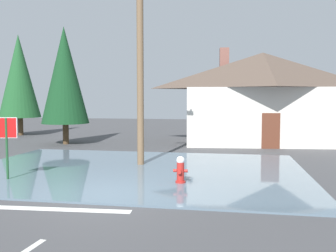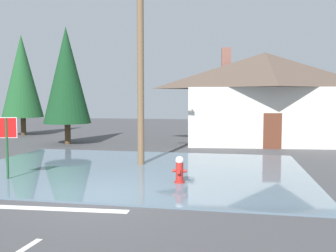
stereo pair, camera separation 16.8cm
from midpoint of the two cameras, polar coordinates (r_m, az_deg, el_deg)
The scene contains 9 objects.
ground_plane at distance 10.91m, azimuth -10.15°, elevation -10.86°, with size 80.00×80.00×0.10m, color #424244.
flood_puddle at distance 14.37m, azimuth -5.17°, elevation -6.82°, with size 13.09×9.31×0.06m, color slate.
lane_stop_bar at distance 9.85m, azimuth -16.53°, elevation -12.31°, with size 3.73×0.30×0.01m, color silver.
stop_sign_near at distance 13.52m, azimuth -23.56°, elevation -1.40°, with size 0.68×0.21×2.16m.
fire_hydrant at distance 11.96m, azimuth 2.23°, elevation -6.97°, with size 0.47×0.40×0.93m.
utility_pole at distance 15.20m, azimuth -4.00°, elevation 9.15°, with size 1.60×0.28×7.82m.
house at distance 23.93m, azimuth 14.98°, elevation 4.52°, with size 10.66×7.22×6.14m.
pine_tree_tall_left at distance 23.34m, azimuth -15.36°, elevation 7.62°, with size 2.87×2.87×7.17m.
pine_tree_mid_left at distance 30.28m, azimuth -21.70°, elevation 7.22°, with size 3.07×3.07×7.67m.
Camera 2 is at (3.85, -9.82, 2.78)m, focal length 39.03 mm.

